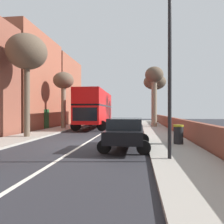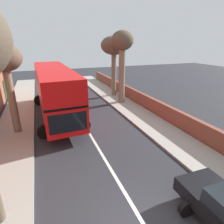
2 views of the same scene
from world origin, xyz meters
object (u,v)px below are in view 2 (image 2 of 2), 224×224
(double_decker_bus, at_px, (55,89))
(street_tree_right_5, at_px, (122,48))
(street_tree_left_0, at_px, (5,63))
(street_tree_right_3, at_px, (114,48))

(double_decker_bus, xyz_separation_m, street_tree_right_5, (6.64, 1.47, 3.09))
(street_tree_left_0, distance_m, street_tree_right_3, 11.84)
(double_decker_bus, bearing_deg, street_tree_left_0, -142.99)
(double_decker_bus, relative_size, street_tree_left_0, 1.92)
(double_decker_bus, distance_m, street_tree_right_3, 8.69)
(street_tree_left_0, height_order, street_tree_right_3, street_tree_right_3)
(street_tree_left_0, bearing_deg, street_tree_right_3, 33.46)
(double_decker_bus, relative_size, street_tree_right_3, 1.72)
(double_decker_bus, bearing_deg, street_tree_right_3, 31.84)
(street_tree_right_3, height_order, street_tree_right_5, street_tree_right_5)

